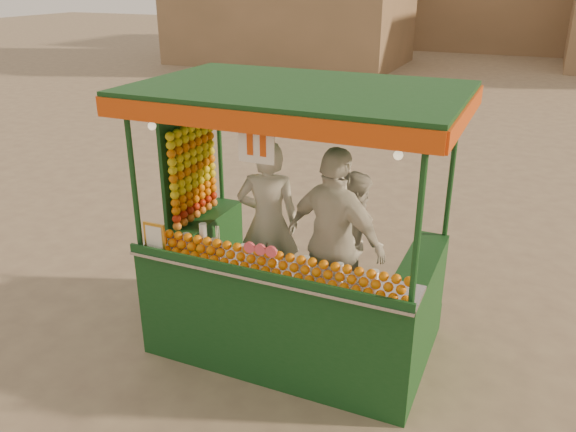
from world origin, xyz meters
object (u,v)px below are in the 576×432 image
at_px(vendor_middle, 354,240).
at_px(vendor_right, 335,242).
at_px(vendor_left, 268,223).
at_px(juice_cart, 285,272).

bearing_deg(vendor_middle, vendor_right, 132.33).
distance_m(vendor_middle, vendor_right, 0.55).
relative_size(vendor_left, vendor_middle, 1.19).
bearing_deg(vendor_left, juice_cart, 116.59).
relative_size(vendor_middle, vendor_right, 0.80).
bearing_deg(vendor_right, juice_cart, 27.60).
bearing_deg(vendor_left, vendor_right, 144.72).
height_order(vendor_left, vendor_right, vendor_right).
bearing_deg(vendor_middle, vendor_left, 62.60).
xyz_separation_m(juice_cart, vendor_right, (0.50, 0.10, 0.39)).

